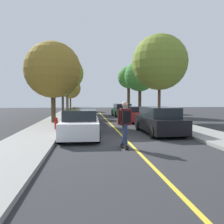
# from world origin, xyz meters

# --- Properties ---
(ground) EXTENTS (80.00, 80.00, 0.00)m
(ground) POSITION_xyz_m (0.00, 0.00, 0.00)
(ground) COLOR #2D2D30
(sidewalk_left) EXTENTS (2.34, 56.00, 0.14)m
(sidewalk_left) POSITION_xyz_m (-4.38, 0.00, 0.07)
(sidewalk_left) COLOR gray
(sidewalk_left) RESTS_ON ground
(sidewalk_right) EXTENTS (2.34, 56.00, 0.14)m
(sidewalk_right) POSITION_xyz_m (4.38, 0.00, 0.07)
(sidewalk_right) COLOR gray
(sidewalk_right) RESTS_ON ground
(center_line) EXTENTS (0.12, 39.20, 0.01)m
(center_line) POSITION_xyz_m (0.00, 4.00, 0.00)
(center_line) COLOR gold
(center_line) RESTS_ON ground
(parked_car_left_nearest) EXTENTS (1.98, 4.66, 1.40)m
(parked_car_left_nearest) POSITION_xyz_m (-2.16, 1.48, 0.69)
(parked_car_left_nearest) COLOR white
(parked_car_left_nearest) RESTS_ON ground
(parked_car_left_near) EXTENTS (2.08, 4.71, 1.25)m
(parked_car_left_near) POSITION_xyz_m (-2.16, 8.07, 0.62)
(parked_car_left_near) COLOR #196066
(parked_car_left_near) RESTS_ON ground
(parked_car_right_nearest) EXTENTS (1.90, 4.41, 1.49)m
(parked_car_right_nearest) POSITION_xyz_m (2.16, 2.14, 0.73)
(parked_car_right_nearest) COLOR black
(parked_car_right_nearest) RESTS_ON ground
(parked_car_right_near) EXTENTS (1.93, 4.41, 1.30)m
(parked_car_right_near) POSITION_xyz_m (2.16, 8.77, 0.64)
(parked_car_right_near) COLOR maroon
(parked_car_right_near) RESTS_ON ground
(parked_car_right_far) EXTENTS (1.99, 4.28, 1.38)m
(parked_car_right_far) POSITION_xyz_m (2.16, 15.22, 0.67)
(parked_car_right_far) COLOR #1E5B33
(parked_car_right_far) RESTS_ON ground
(street_tree_left_nearest) EXTENTS (4.26, 4.26, 6.12)m
(street_tree_left_nearest) POSITION_xyz_m (-4.36, 7.65, 4.12)
(street_tree_left_nearest) COLOR #4C3823
(street_tree_left_nearest) RESTS_ON sidewalk_left
(street_tree_left_near) EXTENTS (3.01, 3.01, 5.13)m
(street_tree_left_near) POSITION_xyz_m (-4.36, 14.91, 3.75)
(street_tree_left_near) COLOR #3D2D1E
(street_tree_left_near) RESTS_ON sidewalk_left
(street_tree_left_far) EXTENTS (4.42, 4.42, 7.39)m
(street_tree_left_far) POSITION_xyz_m (-4.36, 20.99, 5.31)
(street_tree_left_far) COLOR brown
(street_tree_left_far) RESTS_ON sidewalk_left
(street_tree_left_farthest) EXTENTS (3.34, 3.34, 5.18)m
(street_tree_left_farthest) POSITION_xyz_m (-4.36, 27.39, 3.64)
(street_tree_left_farthest) COLOR #3D2D1E
(street_tree_left_farthest) RESTS_ON sidewalk_left
(street_tree_right_nearest) EXTENTS (4.70, 4.70, 7.24)m
(street_tree_right_nearest) POSITION_xyz_m (4.36, 8.78, 5.03)
(street_tree_right_nearest) COLOR #4C3823
(street_tree_right_nearest) RESTS_ON sidewalk_right
(street_tree_right_near) EXTENTS (3.60, 3.60, 6.24)m
(street_tree_right_near) POSITION_xyz_m (4.36, 15.83, 4.56)
(street_tree_right_near) COLOR #3D2D1E
(street_tree_right_near) RESTS_ON sidewalk_right
(street_tree_right_far) EXTENTS (3.19, 3.19, 6.51)m
(street_tree_right_far) POSITION_xyz_m (4.36, 22.77, 4.99)
(street_tree_right_far) COLOR #3D2D1E
(street_tree_right_far) RESTS_ON sidewalk_right
(fire_hydrant) EXTENTS (0.20, 0.20, 0.70)m
(fire_hydrant) POSITION_xyz_m (-3.66, 3.65, 0.49)
(fire_hydrant) COLOR #B2140F
(fire_hydrant) RESTS_ON sidewalk_left
(streetlamp) EXTENTS (0.36, 0.24, 5.17)m
(streetlamp) POSITION_xyz_m (-3.91, 10.03, 3.12)
(streetlamp) COLOR #38383D
(streetlamp) RESTS_ON sidewalk_left
(skateboard) EXTENTS (0.28, 0.85, 0.10)m
(skateboard) POSITION_xyz_m (-0.37, -1.32, 0.09)
(skateboard) COLOR black
(skateboard) RESTS_ON ground
(skateboarder) EXTENTS (0.58, 0.71, 1.74)m
(skateboarder) POSITION_xyz_m (-0.37, -1.35, 1.09)
(skateboarder) COLOR black
(skateboarder) RESTS_ON skateboard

